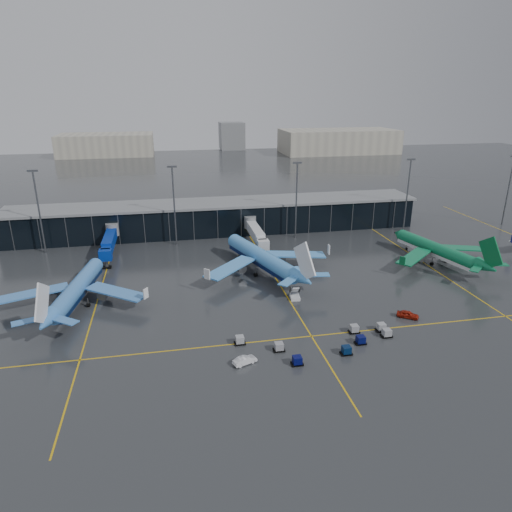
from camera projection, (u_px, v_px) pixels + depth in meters
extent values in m
plane|color=#282B2D|center=(250.00, 308.00, 104.98)|extent=(600.00, 600.00, 0.00)
cube|color=black|center=(218.00, 218.00, 160.42)|extent=(140.00, 16.00, 10.00)
cube|color=slate|center=(217.00, 203.00, 158.61)|extent=(142.00, 17.00, 0.80)
cylinder|color=#595B60|center=(112.00, 230.00, 146.12)|extent=(4.00, 4.00, 4.00)
cube|color=navy|center=(108.00, 245.00, 133.95)|extent=(3.00, 24.00, 3.00)
cylinder|color=#595B60|center=(107.00, 264.00, 128.10)|extent=(1.00, 1.00, 2.60)
cylinder|color=#595B60|center=(250.00, 222.00, 154.35)|extent=(4.00, 4.00, 4.00)
cube|color=silver|center=(258.00, 236.00, 142.18)|extent=(3.00, 24.00, 3.00)
cylinder|color=#595B60|center=(263.00, 253.00, 136.32)|extent=(1.00, 1.00, 2.60)
cylinder|color=#595B60|center=(39.00, 213.00, 136.75)|extent=(0.50, 0.50, 25.00)
cube|color=#595B60|center=(32.00, 171.00, 132.40)|extent=(3.00, 0.40, 0.60)
cylinder|color=#595B60|center=(174.00, 207.00, 144.05)|extent=(0.50, 0.50, 25.00)
cube|color=#595B60|center=(172.00, 167.00, 139.71)|extent=(3.00, 0.40, 0.60)
cylinder|color=#595B60|center=(296.00, 201.00, 151.36)|extent=(0.50, 0.50, 25.00)
cube|color=#595B60|center=(297.00, 163.00, 147.02)|extent=(3.00, 0.40, 0.60)
cylinder|color=#595B60|center=(407.00, 196.00, 158.67)|extent=(0.50, 0.50, 25.00)
cube|color=#595B60|center=(411.00, 159.00, 154.33)|extent=(3.00, 0.40, 0.60)
cylinder|color=#595B60|center=(508.00, 192.00, 165.98)|extent=(0.50, 0.50, 25.00)
cube|color=#B2AD99|center=(338.00, 141.00, 363.49)|extent=(90.00, 42.00, 18.00)
cube|color=#B2AD99|center=(107.00, 145.00, 349.38)|extent=(70.00, 38.00, 16.00)
cube|color=#B2AD99|center=(232.00, 136.00, 385.06)|extent=(20.00, 20.00, 22.00)
cube|color=gold|center=(102.00, 286.00, 117.02)|extent=(0.30, 120.00, 0.02)
cube|color=gold|center=(272.00, 273.00, 125.24)|extent=(0.30, 120.00, 0.02)
cube|color=gold|center=(422.00, 262.00, 133.46)|extent=(0.30, 120.00, 0.02)
cube|color=gold|center=(311.00, 336.00, 92.98)|extent=(220.00, 0.30, 0.02)
cube|color=black|center=(354.00, 332.00, 94.31)|extent=(2.20, 1.50, 0.36)
cube|color=gray|center=(354.00, 328.00, 94.05)|extent=(1.60, 1.50, 1.50)
cube|color=black|center=(360.00, 343.00, 90.13)|extent=(2.20, 1.50, 0.36)
cube|color=#050941|center=(361.00, 340.00, 89.87)|extent=(1.60, 1.50, 1.50)
cube|color=black|center=(386.00, 336.00, 92.72)|extent=(2.20, 1.50, 0.36)
cube|color=gray|center=(387.00, 333.00, 92.45)|extent=(1.60, 1.50, 1.50)
cube|color=black|center=(381.00, 330.00, 95.01)|extent=(2.20, 1.50, 0.36)
cube|color=gray|center=(381.00, 327.00, 94.75)|extent=(1.60, 1.50, 1.50)
cube|color=black|center=(297.00, 364.00, 83.26)|extent=(2.20, 1.50, 0.36)
cube|color=#050845|center=(297.00, 360.00, 83.00)|extent=(1.60, 1.50, 1.50)
cube|color=black|center=(279.00, 350.00, 87.72)|extent=(2.20, 1.50, 0.36)
cube|color=gray|center=(279.00, 346.00, 87.46)|extent=(1.60, 1.50, 1.50)
cube|color=black|center=(240.00, 343.00, 90.10)|extent=(2.20, 1.50, 0.36)
cube|color=#919599|center=(240.00, 340.00, 89.83)|extent=(1.60, 1.50, 1.50)
cube|color=black|center=(346.00, 353.00, 86.56)|extent=(2.20, 1.50, 0.36)
cube|color=#04193B|center=(346.00, 350.00, 86.29)|extent=(1.60, 1.50, 1.50)
cube|color=silver|center=(295.00, 297.00, 109.63)|extent=(2.55, 3.43, 0.80)
cube|color=silver|center=(295.00, 290.00, 108.98)|extent=(1.91, 3.00, 2.29)
imported|color=maroon|center=(408.00, 314.00, 100.28)|extent=(4.93, 4.19, 1.59)
imported|color=silver|center=(245.00, 360.00, 83.36)|extent=(4.78, 3.09, 1.49)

